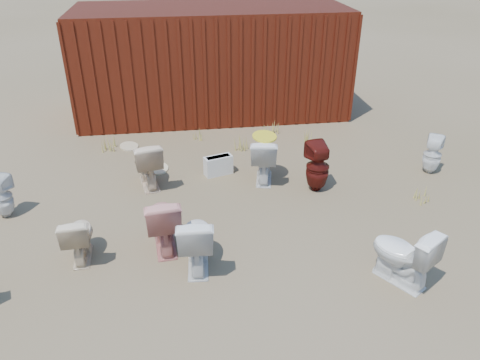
{
  "coord_description": "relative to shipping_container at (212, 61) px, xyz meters",
  "views": [
    {
      "loc": [
        -0.88,
        -5.58,
        3.96
      ],
      "look_at": [
        0.0,
        0.6,
        0.55
      ],
      "focal_mm": 35.0,
      "sensor_mm": 36.0,
      "label": 1
    }
  ],
  "objects": [
    {
      "name": "loose_lid_far",
      "position": [
        -1.89,
        -1.89,
        -1.19
      ],
      "size": [
        0.51,
        0.57,
        0.02
      ],
      "primitive_type": "ellipsoid",
      "rotation": [
        0.0,
        0.0,
        0.37
      ],
      "color": "#C0B08B",
      "rests_on": "ground"
    },
    {
      "name": "weed_clump_c",
      "position": [
        1.77,
        -2.28,
        -1.04
      ],
      "size": [
        0.36,
        0.36,
        0.32
      ],
      "primitive_type": "cone",
      "color": "#A39741",
      "rests_on": "ground"
    },
    {
      "name": "toilet_front_c",
      "position": [
        -0.75,
        -5.86,
        -0.79
      ],
      "size": [
        0.51,
        0.83,
        0.82
      ],
      "primitive_type": "imported",
      "rotation": [
        0.0,
        0.0,
        3.08
      ],
      "color": "white",
      "rests_on": "ground"
    },
    {
      "name": "weed_clump_a",
      "position": [
        -2.28,
        -1.96,
        -1.05
      ],
      "size": [
        0.36,
        0.36,
        0.3
      ],
      "primitive_type": "cone",
      "color": "#A39741",
      "rests_on": "ground"
    },
    {
      "name": "toilet_back_e",
      "position": [
        3.6,
        -3.79,
        -0.85
      ],
      "size": [
        0.44,
        0.45,
        0.7
      ],
      "primitive_type": "imported",
      "rotation": [
        0.0,
        0.0,
        2.5
      ],
      "color": "white",
      "rests_on": "ground"
    },
    {
      "name": "weed_clump_e",
      "position": [
        1.11,
        -1.7,
        -1.06
      ],
      "size": [
        0.34,
        0.34,
        0.28
      ],
      "primitive_type": "cone",
      "color": "#A39741",
      "rests_on": "ground"
    },
    {
      "name": "toilet_back_beige_left",
      "position": [
        -2.28,
        -5.47,
        -0.86
      ],
      "size": [
        0.41,
        0.69,
        0.69
      ],
      "primitive_type": "imported",
      "rotation": [
        0.0,
        0.0,
        3.18
      ],
      "color": "beige",
      "rests_on": "ground"
    },
    {
      "name": "loose_tank",
      "position": [
        -0.21,
        -3.32,
        -1.02
      ],
      "size": [
        0.54,
        0.34,
        0.35
      ],
      "primitive_type": "cube",
      "rotation": [
        0.0,
        0.0,
        0.3
      ],
      "color": "silver",
      "rests_on": "ground"
    },
    {
      "name": "toilet_front_maroon",
      "position": [
        1.37,
        -4.11,
        -0.77
      ],
      "size": [
        0.44,
        0.45,
        0.86
      ],
      "primitive_type": "imported",
      "rotation": [
        0.0,
        0.0,
        3.31
      ],
      "color": "#53130E",
      "rests_on": "ground"
    },
    {
      "name": "weed_clump_d",
      "position": [
        -0.51,
        -1.73,
        -1.09
      ],
      "size": [
        0.3,
        0.3,
        0.23
      ],
      "primitive_type": "cone",
      "color": "#A39741",
      "rests_on": "ground"
    },
    {
      "name": "loose_lid_near",
      "position": [
        -1.3,
        -2.96,
        -1.19
      ],
      "size": [
        0.42,
        0.52,
        0.02
      ],
      "primitive_type": "ellipsoid",
      "rotation": [
        0.0,
        0.0,
        0.08
      ],
      "color": "beige",
      "rests_on": "ground"
    },
    {
      "name": "weed_clump_b",
      "position": [
        0.31,
        -2.38,
        -1.06
      ],
      "size": [
        0.32,
        0.32,
        0.28
      ],
      "primitive_type": "cone",
      "color": "#A39741",
      "rests_on": "ground"
    },
    {
      "name": "shipping_container",
      "position": [
        0.0,
        0.0,
        0.0
      ],
      "size": [
        6.0,
        2.4,
        2.4
      ],
      "primitive_type": "cube",
      "color": "#4A190C",
      "rests_on": "ground"
    },
    {
      "name": "weed_clump_f",
      "position": [
        3.01,
        -4.72,
        -1.1
      ],
      "size": [
        0.28,
        0.28,
        0.21
      ],
      "primitive_type": "cone",
      "color": "#A39741",
      "rests_on": "ground"
    },
    {
      "name": "toilet_back_a",
      "position": [
        -3.6,
        -4.24,
        -0.86
      ],
      "size": [
        0.39,
        0.39,
        0.68
      ],
      "primitive_type": "imported",
      "rotation": [
        0.0,
        0.0,
        2.83
      ],
      "color": "silver",
      "rests_on": "ground"
    },
    {
      "name": "toilet_back_beige_right",
      "position": [
        -1.44,
        -3.54,
        -0.78
      ],
      "size": [
        0.62,
        0.89,
        0.83
      ],
      "primitive_type": "imported",
      "rotation": [
        0.0,
        0.0,
        3.35
      ],
      "color": "beige",
      "rests_on": "ground"
    },
    {
      "name": "ground",
      "position": [
        0.0,
        -5.2,
        -1.2
      ],
      "size": [
        100.0,
        100.0,
        0.0
      ],
      "primitive_type": "plane",
      "color": "brown",
      "rests_on": "ground"
    },
    {
      "name": "toilet_back_yellowlid",
      "position": [
        0.56,
        -3.63,
        -0.79
      ],
      "size": [
        0.61,
        0.87,
        0.81
      ],
      "primitive_type": "imported",
      "rotation": [
        0.0,
        0.0,
        2.93
      ],
      "color": "white",
      "rests_on": "ground"
    },
    {
      "name": "yellow_lid",
      "position": [
        0.56,
        -3.63,
        -0.38
      ],
      "size": [
        0.41,
        0.51,
        0.02
      ],
      "primitive_type": "ellipsoid",
      "color": "yellow",
      "rests_on": "toilet_back_yellowlid"
    },
    {
      "name": "toilet_front_e",
      "position": [
        1.75,
        -6.51,
        -0.79
      ],
      "size": [
        0.82,
        0.92,
        0.81
      ],
      "primitive_type": "imported",
      "rotation": [
        0.0,
        0.0,
        3.72
      ],
      "color": "white",
      "rests_on": "ground"
    },
    {
      "name": "toilet_front_pink",
      "position": [
        -1.17,
        -5.38,
        -0.78
      ],
      "size": [
        0.55,
        0.87,
        0.85
      ],
      "primitive_type": "imported",
      "rotation": [
        0.0,
        0.0,
        3.23
      ],
      "color": "tan",
      "rests_on": "ground"
    }
  ]
}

